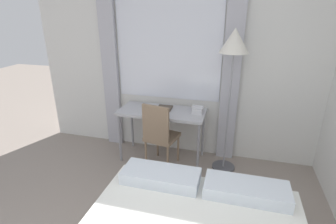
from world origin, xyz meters
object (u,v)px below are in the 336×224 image
at_px(desk_chair, 160,133).
at_px(standing_lamp, 233,53).
at_px(desk, 162,115).
at_px(book, 165,108).
at_px(telephone, 198,110).

relative_size(desk_chair, standing_lamp, 0.50).
distance_m(desk, book, 0.11).
bearing_deg(desk, book, 76.66).
relative_size(desk, standing_lamp, 0.64).
distance_m(telephone, book, 0.48).
distance_m(desk_chair, standing_lamp, 1.40).
height_order(desk_chair, telephone, desk_chair).
distance_m(desk, standing_lamp, 1.28).
xyz_separation_m(desk, book, (0.02, 0.07, 0.08)).
bearing_deg(telephone, desk, -174.17).
height_order(standing_lamp, telephone, standing_lamp).
bearing_deg(book, telephone, -2.68).
height_order(desk, telephone, telephone).
height_order(standing_lamp, book, standing_lamp).
relative_size(desk, book, 5.52).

